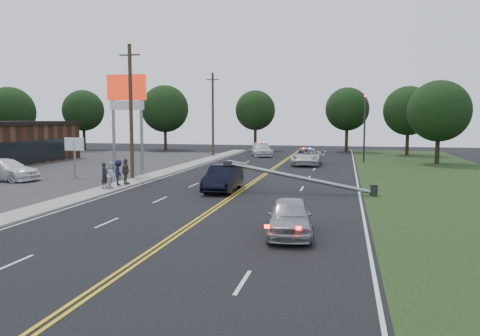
% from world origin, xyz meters
% --- Properties ---
extents(ground, '(120.00, 120.00, 0.00)m').
position_xyz_m(ground, '(0.00, 0.00, 0.00)').
color(ground, black).
rests_on(ground, ground).
extents(sidewalk, '(1.80, 70.00, 0.12)m').
position_xyz_m(sidewalk, '(-8.40, 10.00, 0.06)').
color(sidewalk, gray).
rests_on(sidewalk, ground).
extents(grass_verge, '(12.00, 80.00, 0.01)m').
position_xyz_m(grass_verge, '(13.50, 10.00, 0.01)').
color(grass_verge, black).
rests_on(grass_verge, ground).
extents(centerline_yellow, '(0.36, 80.00, 0.00)m').
position_xyz_m(centerline_yellow, '(0.00, 10.00, 0.01)').
color(centerline_yellow, gold).
rests_on(centerline_yellow, ground).
extents(pylon_sign, '(3.20, 0.35, 8.00)m').
position_xyz_m(pylon_sign, '(-10.50, 14.00, 6.00)').
color(pylon_sign, gray).
rests_on(pylon_sign, ground).
extents(small_sign, '(1.60, 0.14, 3.10)m').
position_xyz_m(small_sign, '(-14.00, 12.00, 2.33)').
color(small_sign, gray).
rests_on(small_sign, ground).
extents(traffic_signal, '(0.28, 0.41, 7.05)m').
position_xyz_m(traffic_signal, '(8.30, 30.00, 4.21)').
color(traffic_signal, '#2D2D30').
rests_on(traffic_signal, ground).
extents(fallen_streetlight, '(9.36, 0.44, 1.91)m').
position_xyz_m(fallen_streetlight, '(4.19, 8.00, 0.92)').
color(fallen_streetlight, '#2D2D30').
rests_on(fallen_streetlight, ground).
extents(utility_pole_mid, '(1.60, 0.28, 10.00)m').
position_xyz_m(utility_pole_mid, '(-9.20, 12.00, 5.08)').
color(utility_pole_mid, '#382619').
rests_on(utility_pole_mid, ground).
extents(utility_pole_far, '(1.60, 0.28, 10.00)m').
position_xyz_m(utility_pole_far, '(-9.20, 34.00, 5.08)').
color(utility_pole_far, '#382619').
rests_on(utility_pole_far, ground).
extents(tree_3, '(6.42, 6.42, 8.61)m').
position_xyz_m(tree_3, '(-35.50, 31.72, 5.39)').
color(tree_3, black).
rests_on(tree_3, ground).
extents(tree_4, '(5.90, 5.90, 8.69)m').
position_xyz_m(tree_4, '(-30.62, 40.92, 5.73)').
color(tree_4, black).
rests_on(tree_4, ground).
extents(tree_5, '(6.86, 6.86, 9.44)m').
position_xyz_m(tree_5, '(-19.44, 44.34, 6.00)').
color(tree_5, black).
rests_on(tree_5, ground).
extents(tree_6, '(5.74, 5.74, 8.64)m').
position_xyz_m(tree_6, '(-6.35, 46.20, 5.75)').
color(tree_6, black).
rests_on(tree_6, ground).
extents(tree_7, '(5.97, 5.97, 8.87)m').
position_xyz_m(tree_7, '(6.54, 46.19, 5.87)').
color(tree_7, black).
rests_on(tree_7, ground).
extents(tree_8, '(6.15, 6.15, 8.63)m').
position_xyz_m(tree_8, '(13.98, 41.57, 5.54)').
color(tree_8, black).
rests_on(tree_8, ground).
extents(tree_9, '(6.13, 6.13, 8.39)m').
position_xyz_m(tree_9, '(15.44, 29.85, 5.31)').
color(tree_9, black).
rests_on(tree_9, ground).
extents(crashed_sedan, '(1.84, 4.94, 1.61)m').
position_xyz_m(crashed_sedan, '(-1.08, 8.01, 0.81)').
color(crashed_sedan, black).
rests_on(crashed_sedan, ground).
extents(waiting_sedan, '(2.13, 4.38, 1.44)m').
position_xyz_m(waiting_sedan, '(4.34, -2.33, 0.72)').
color(waiting_sedan, '#9B9DA2').
rests_on(waiting_sedan, ground).
extents(parked_car, '(5.76, 3.00, 1.60)m').
position_xyz_m(parked_car, '(-18.08, 9.34, 0.80)').
color(parked_car, white).
rests_on(parked_car, ground).
extents(emergency_a, '(2.72, 5.85, 1.62)m').
position_xyz_m(emergency_a, '(2.69, 26.08, 0.81)').
color(emergency_a, silver).
rests_on(emergency_a, ground).
extents(emergency_b, '(3.70, 5.92, 1.60)m').
position_xyz_m(emergency_b, '(-3.59, 35.95, 0.80)').
color(emergency_b, silver).
rests_on(emergency_b, ground).
extents(bystander_a, '(0.46, 0.64, 1.64)m').
position_xyz_m(bystander_a, '(-8.62, 6.80, 0.94)').
color(bystander_a, '#222128').
rests_on(bystander_a, sidewalk).
extents(bystander_b, '(0.77, 0.92, 1.70)m').
position_xyz_m(bystander_b, '(-8.06, 6.69, 0.97)').
color(bystander_b, silver).
rests_on(bystander_b, sidewalk).
extents(bystander_c, '(0.96, 1.25, 1.71)m').
position_xyz_m(bystander_c, '(-8.31, 8.10, 0.98)').
color(bystander_c, '#19183D').
rests_on(bystander_c, sidewalk).
extents(bystander_d, '(0.48, 1.05, 1.75)m').
position_xyz_m(bystander_d, '(-8.07, 8.63, 0.99)').
color(bystander_d, '#5F504C').
rests_on(bystander_d, sidewalk).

